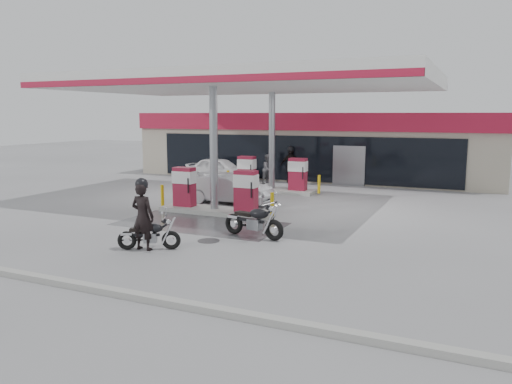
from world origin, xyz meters
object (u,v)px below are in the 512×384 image
at_px(parked_car_left, 172,163).
at_px(biker_walking, 290,165).
at_px(attendant, 268,169).
at_px(hatchback_silver, 229,189).
at_px(sedan_white, 220,169).
at_px(biker_main, 143,216).
at_px(pump_island_near, 214,195).
at_px(pump_island_far, 272,178).
at_px(parked_motorcycle, 254,222).
at_px(main_motorcycle, 150,236).

relative_size(parked_car_left, biker_walking, 1.88).
xyz_separation_m(attendant, hatchback_silver, (0.91, -6.60, -0.19)).
distance_m(sedan_white, biker_walking, 4.16).
distance_m(biker_main, sedan_white, 15.12).
distance_m(pump_island_near, sedan_white, 9.58).
bearing_deg(biker_walking, pump_island_far, -101.13).
bearing_deg(parked_motorcycle, sedan_white, 133.64).
height_order(pump_island_near, sedan_white, pump_island_near).
height_order(hatchback_silver, biker_walking, biker_walking).
xyz_separation_m(pump_island_near, parked_motorcycle, (3.13, -3.01, -0.20)).
bearing_deg(parked_car_left, parked_motorcycle, -156.03).
relative_size(main_motorcycle, parked_motorcycle, 0.76).
xyz_separation_m(attendant, parked_car_left, (-8.62, 3.20, -0.30)).
bearing_deg(parked_car_left, sedan_white, -138.72).
xyz_separation_m(main_motorcycle, parked_motorcycle, (2.18, 2.59, 0.09)).
distance_m(main_motorcycle, parked_car_left, 20.72).
bearing_deg(biker_main, pump_island_near, -83.04).
height_order(main_motorcycle, hatchback_silver, hatchback_silver).
xyz_separation_m(main_motorcycle, parked_car_left, (-10.95, 17.59, 0.12)).
distance_m(biker_main, biker_walking, 15.52).
bearing_deg(pump_island_near, main_motorcycle, -80.36).
bearing_deg(pump_island_far, parked_car_left, 149.04).
height_order(pump_island_far, biker_walking, biker_walking).
height_order(pump_island_near, hatchback_silver, pump_island_near).
height_order(biker_main, hatchback_silver, biker_main).
relative_size(pump_island_near, attendant, 3.07).
height_order(parked_motorcycle, sedan_white, sedan_white).
bearing_deg(parked_car_left, pump_island_near, -157.40).
bearing_deg(biker_main, hatchback_silver, -81.85).
bearing_deg(attendant, parked_motorcycle, -138.94).
height_order(parked_motorcycle, attendant, attendant).
xyz_separation_m(parked_motorcycle, biker_walking, (-3.53, 12.81, 0.48)).
bearing_deg(sedan_white, main_motorcycle, -162.57).
bearing_deg(main_motorcycle, pump_island_near, 73.68).
distance_m(pump_island_near, main_motorcycle, 5.68).
height_order(attendant, hatchback_silver, attendant).
relative_size(pump_island_near, biker_walking, 2.60).
height_order(pump_island_near, pump_island_far, same).
bearing_deg(parked_motorcycle, parked_car_left, 141.88).
relative_size(parked_motorcycle, attendant, 1.34).
distance_m(pump_island_far, hatchback_silver, 3.83).
bearing_deg(pump_island_near, parked_motorcycle, -43.86).
height_order(pump_island_near, biker_walking, biker_walking).
xyz_separation_m(pump_island_far, biker_main, (0.78, -11.68, 0.28)).
bearing_deg(hatchback_silver, sedan_white, 31.75).
relative_size(pump_island_far, parked_motorcycle, 2.29).
xyz_separation_m(parked_motorcycle, attendant, (-4.51, 11.81, 0.32)).
bearing_deg(pump_island_near, biker_walking, 92.33).
bearing_deg(pump_island_near, biker_main, -82.18).
bearing_deg(attendant, biker_main, -151.35).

